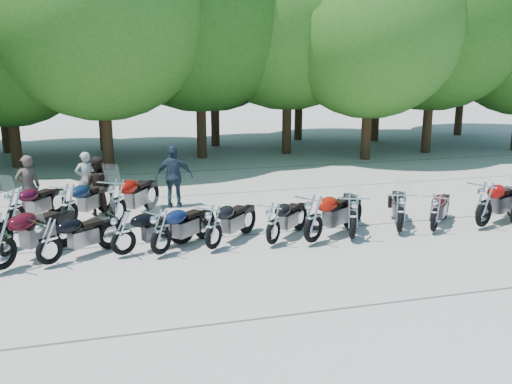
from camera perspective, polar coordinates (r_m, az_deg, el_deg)
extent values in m
plane|color=gray|center=(12.36, 1.80, -6.54)|extent=(90.00, 90.00, 0.00)
cylinder|color=#3A2614|center=(24.41, -24.14, 6.26)|extent=(0.44, 0.44, 3.31)
sphere|color=#286319|center=(24.30, -24.99, 14.84)|extent=(7.31, 7.31, 7.31)
cylinder|color=#3A2614|center=(22.48, -15.49, 7.22)|extent=(0.44, 0.44, 3.93)
sphere|color=#357721|center=(22.46, -16.22, 18.33)|extent=(8.70, 8.70, 8.70)
cylinder|color=#3A2614|center=(24.62, -5.80, 8.37)|extent=(0.44, 0.44, 4.13)
sphere|color=#286319|center=(24.64, -6.06, 19.03)|extent=(9.13, 9.13, 9.13)
cylinder|color=#3A2614|center=(25.69, 3.27, 8.59)|extent=(0.44, 0.44, 4.09)
sphere|color=#357721|center=(25.70, 3.41, 18.71)|extent=(9.04, 9.04, 9.04)
cylinder|color=#3A2614|center=(24.62, 11.59, 7.57)|extent=(0.44, 0.44, 3.62)
sphere|color=#357721|center=(24.55, 12.05, 16.91)|extent=(8.00, 8.00, 8.00)
cylinder|color=#3A2614|center=(27.23, 17.68, 8.14)|extent=(0.44, 0.44, 3.98)
sphere|color=#286319|center=(27.22, 18.36, 17.40)|extent=(8.79, 8.79, 8.79)
cylinder|color=#3A2614|center=(28.63, -24.97, 7.29)|extent=(0.44, 0.44, 3.52)
cylinder|color=#3A2614|center=(27.67, -15.82, 7.76)|extent=(0.44, 0.44, 3.42)
sphere|color=#286319|center=(27.58, -16.34, 15.61)|extent=(7.56, 7.56, 7.56)
cylinder|color=#3A2614|center=(28.17, -4.34, 8.47)|extent=(0.44, 0.44, 3.56)
sphere|color=#286319|center=(28.11, -4.48, 16.51)|extent=(7.88, 7.88, 7.88)
cylinder|color=#3A2614|center=(30.40, 4.51, 9.01)|extent=(0.44, 0.44, 3.76)
sphere|color=#286319|center=(30.36, 4.66, 16.87)|extent=(8.31, 8.31, 8.31)
cylinder|color=#3A2614|center=(30.72, 12.50, 8.66)|extent=(0.44, 0.44, 3.63)
sphere|color=#357721|center=(30.66, 12.89, 16.16)|extent=(8.02, 8.02, 8.02)
cylinder|color=#3A2614|center=(34.57, 20.71, 9.25)|extent=(0.44, 0.44, 4.37)
sphere|color=#286319|center=(34.62, 21.41, 17.25)|extent=(9.67, 9.67, 9.67)
imported|color=#4C3D36|center=(16.16, -22.84, 0.49)|extent=(0.76, 0.63, 1.78)
imported|color=black|center=(15.92, -16.31, 0.63)|extent=(0.99, 0.89, 1.68)
imported|color=#1D2D3D|center=(16.21, -8.61, 1.60)|extent=(1.16, 0.63, 1.87)
imported|color=#969698|center=(16.94, -17.45, 1.29)|extent=(0.66, 0.49, 1.67)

